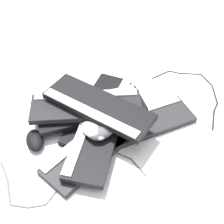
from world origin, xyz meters
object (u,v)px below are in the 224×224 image
keyboard_3 (91,109)px  mouse_2 (103,131)px  keyboard_5 (98,106)px  keyboard_6 (97,134)px  keyboard_4 (86,106)px  mouse_0 (94,131)px  keyboard_2 (99,110)px  mouse_3 (35,140)px  keyboard_1 (140,123)px  mouse_1 (139,129)px  keyboard_0 (95,146)px

keyboard_3 → mouse_2: mouse_2 is taller
keyboard_5 → keyboard_6: size_ratio=0.98×
keyboard_4 → keyboard_6: size_ratio=0.98×
mouse_0 → keyboard_5: bearing=126.7°
keyboard_2 → keyboard_6: (0.14, 0.07, 0.03)m
keyboard_3 → mouse_3: (0.22, -0.12, -0.02)m
keyboard_4 → keyboard_1: bearing=105.9°
keyboard_4 → keyboard_6: keyboard_4 is taller
keyboard_5 → mouse_2: bearing=37.2°
mouse_2 → keyboard_1: bearing=174.4°
keyboard_1 → keyboard_2: same height
keyboard_3 → keyboard_5: (0.02, 0.05, 0.06)m
keyboard_1 → mouse_1: (0.06, 0.02, 0.04)m
keyboard_1 → mouse_0: mouse_0 is taller
keyboard_5 → keyboard_6: bearing=24.1°
keyboard_1 → keyboard_0: bearing=-31.2°
keyboard_2 → mouse_3: 0.29m
keyboard_3 → mouse_3: 0.25m
keyboard_2 → keyboard_6: bearing=25.0°
keyboard_4 → mouse_2: (0.09, 0.12, 0.01)m
keyboard_1 → mouse_2: bearing=-30.5°
mouse_2 → mouse_3: (0.11, -0.24, -0.06)m
keyboard_5 → mouse_1: 0.18m
keyboard_3 → keyboard_4: 0.04m
mouse_0 → keyboard_1: bearing=71.2°
keyboard_2 → mouse_1: size_ratio=4.11×
mouse_3 → mouse_0: bearing=71.2°
mouse_0 → mouse_1: 0.18m
keyboard_1 → keyboard_5: size_ratio=0.95×
keyboard_3 → mouse_3: size_ratio=3.82×
keyboard_5 → keyboard_3: bearing=-117.8°
mouse_1 → mouse_3: size_ratio=1.00×
keyboard_3 → mouse_1: 0.22m
keyboard_3 → keyboard_5: size_ratio=0.92×
keyboard_3 → keyboard_6: size_ratio=0.91×
keyboard_0 → keyboard_3: bearing=-146.9°
keyboard_0 → keyboard_4: 0.17m
mouse_0 → mouse_1: size_ratio=1.00×
keyboard_3 → mouse_1: size_ratio=3.82×
keyboard_3 → keyboard_4: (0.02, -0.01, 0.03)m
keyboard_0 → keyboard_2: 0.19m
mouse_3 → keyboard_2: bearing=106.9°
keyboard_1 → keyboard_6: 0.19m
keyboard_4 → mouse_3: (0.20, -0.11, -0.05)m
keyboard_0 → keyboard_2: same height
keyboard_5 → keyboard_6: keyboard_5 is taller
keyboard_2 → keyboard_4: 0.08m
keyboard_5 → mouse_0: keyboard_5 is taller
keyboard_1 → keyboard_5: keyboard_5 is taller
mouse_2 → keyboard_4: bearing=-102.5°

